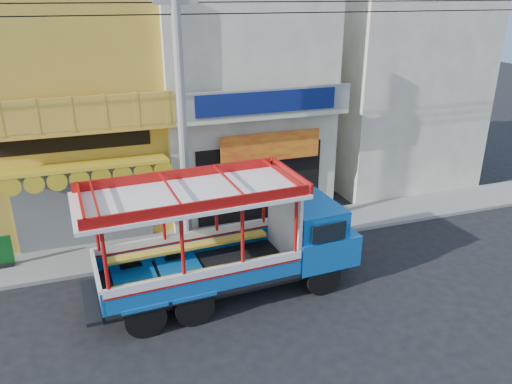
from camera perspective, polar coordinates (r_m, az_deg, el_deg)
ground at (r=13.78m, az=-0.47°, el=-12.84°), size 90.00×90.00×0.00m
sidewalk at (r=17.06m, az=-4.81°, el=-5.38°), size 30.00×2.00×0.12m
shophouse_left at (r=19.07m, az=-20.21°, el=9.23°), size 6.00×7.50×8.24m
shophouse_right at (r=19.88m, az=-2.46°, el=11.00°), size 6.00×6.75×8.24m
party_pilaster at (r=16.27m, az=-9.46°, el=7.89°), size 0.35×0.30×8.00m
filler_building_right at (r=22.95m, az=14.82°, el=11.00°), size 6.00×6.00×7.60m
utility_pole at (r=14.58m, az=-8.02°, el=10.53°), size 28.00×0.26×9.00m
songthaew_truck at (r=13.61m, az=-1.40°, el=-5.24°), size 7.45×2.79×3.42m
green_sign at (r=16.92m, az=-27.07°, el=-6.34°), size 0.65×0.32×0.99m
potted_plant_a at (r=18.17m, az=4.08°, el=-1.55°), size 1.18×1.23×1.05m
potted_plant_b at (r=17.47m, az=2.44°, el=-2.69°), size 0.58×0.64×0.95m
potted_plant_c at (r=17.77m, az=4.47°, el=-2.14°), size 0.61×0.61×1.04m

